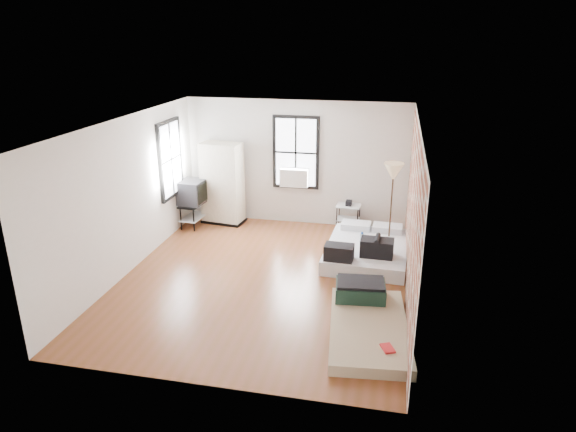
% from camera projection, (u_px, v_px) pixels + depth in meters
% --- Properties ---
extents(ground, '(6.00, 6.00, 0.00)m').
position_uv_depth(ground, '(264.00, 279.00, 9.20)').
color(ground, brown).
rests_on(ground, ground).
extents(room_shell, '(5.02, 6.02, 2.80)m').
position_uv_depth(room_shell, '(280.00, 181.00, 8.90)').
color(room_shell, silver).
rests_on(room_shell, ground).
extents(mattress_main, '(1.61, 2.13, 0.66)m').
position_uv_depth(mattress_main, '(367.00, 249.00, 9.99)').
color(mattress_main, white).
rests_on(mattress_main, ground).
extents(mattress_bare, '(1.32, 2.22, 0.46)m').
position_uv_depth(mattress_bare, '(367.00, 319.00, 7.67)').
color(mattress_bare, tan).
rests_on(mattress_bare, ground).
extents(wardrobe, '(1.00, 0.65, 1.86)m').
position_uv_depth(wardrobe, '(222.00, 184.00, 11.64)').
color(wardrobe, black).
rests_on(wardrobe, ground).
extents(side_table, '(0.54, 0.44, 0.69)m').
position_uv_depth(side_table, '(348.00, 210.00, 11.31)').
color(side_table, black).
rests_on(side_table, ground).
extents(floor_lamp, '(0.38, 0.38, 1.79)m').
position_uv_depth(floor_lamp, '(393.00, 176.00, 9.96)').
color(floor_lamp, black).
rests_on(floor_lamp, ground).
extents(tv_stand, '(0.58, 0.79, 1.07)m').
position_uv_depth(tv_stand, '(192.00, 194.00, 11.45)').
color(tv_stand, black).
rests_on(tv_stand, ground).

